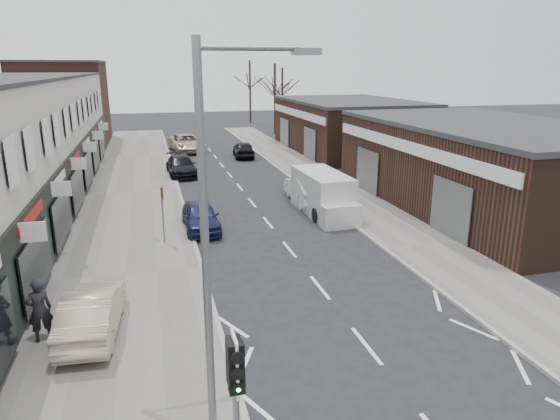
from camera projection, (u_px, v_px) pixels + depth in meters
ground at (400, 388)px, 12.30m from camera, size 160.00×160.00×0.00m
pavement_left at (133, 193)px, 31.06m from camera, size 5.50×64.00×0.12m
pavement_right at (322, 181)px, 34.13m from camera, size 3.50×64.00×0.12m
brick_block_far at (64, 104)px, 49.69m from camera, size 8.00×10.00×8.00m
right_unit_near at (486, 167)px, 27.75m from camera, size 10.00×18.00×4.50m
right_unit_far at (348, 127)px, 46.33m from camera, size 10.00×16.00×4.50m
tree_far_a at (275, 133)px, 59.10m from camera, size 3.60×3.60×8.00m
tree_far_b at (282, 127)px, 65.29m from camera, size 3.60×3.60×7.50m
tree_far_c at (251, 123)px, 70.13m from camera, size 3.60×3.60×8.50m
traffic_light at (235, 377)px, 8.68m from camera, size 0.28×0.60×3.10m
street_lamp at (214, 236)px, 9.16m from camera, size 2.23×0.22×8.00m
warning_sign at (163, 197)px, 21.57m from camera, size 0.12×0.80×2.70m
white_van at (323, 194)px, 26.69m from camera, size 2.13×5.71×2.20m
sedan_on_pavement at (92, 312)px, 14.42m from camera, size 1.74×4.21×1.36m
pedestrian at (39, 310)px, 13.97m from camera, size 0.79×0.65×1.87m
parked_car_left_a at (201, 216)px, 24.01m from camera, size 1.66×4.03×1.37m
parked_car_left_b at (181, 166)px, 36.17m from camera, size 2.16×4.87×1.39m
parked_car_left_c at (186, 143)px, 46.34m from camera, size 3.16×5.90×1.58m
parked_car_right_a at (308, 189)px, 28.78m from camera, size 1.94×5.06×1.64m
parked_car_right_b at (244, 149)px, 43.35m from camera, size 2.02×4.25×1.40m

